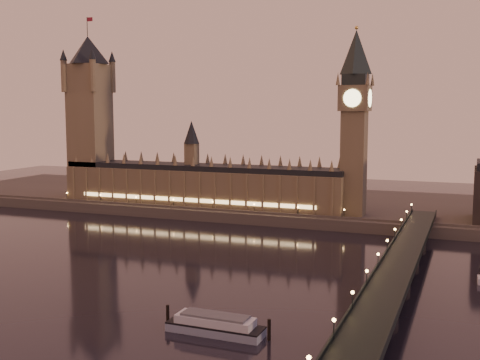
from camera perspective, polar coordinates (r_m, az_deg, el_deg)
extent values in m
plane|color=black|center=(250.95, -7.15, -8.35)|extent=(700.00, 700.00, 0.00)
cube|color=#423D35|center=(392.35, 8.36, -2.44)|extent=(560.00, 130.00, 6.00)
cube|color=brown|center=(371.55, -3.74, -0.71)|extent=(180.00, 26.00, 22.00)
cube|color=black|center=(370.13, -3.75, 1.22)|extent=(180.00, 22.00, 3.20)
cube|color=#FFCC7F|center=(360.33, -4.64, -1.92)|extent=(153.00, 0.25, 2.20)
cube|color=brown|center=(409.08, -14.01, 4.43)|extent=(22.00, 22.00, 88.00)
cone|color=black|center=(410.54, -14.23, 11.84)|extent=(31.68, 31.68, 18.00)
cylinder|color=black|center=(412.19, -14.29, 13.91)|extent=(0.44, 0.44, 12.00)
cube|color=maroon|center=(411.54, -14.05, 14.56)|extent=(4.00, 0.15, 2.50)
cube|color=brown|center=(340.77, 10.72, 1.56)|extent=(13.00, 13.00, 58.00)
cube|color=brown|center=(339.48, 10.85, 7.62)|extent=(16.00, 16.00, 14.00)
cylinder|color=#FFEAA5|center=(331.44, 10.59, 7.65)|extent=(9.60, 0.35, 9.60)
cylinder|color=#FFEAA5|center=(341.07, 9.49, 7.64)|extent=(0.35, 9.60, 9.60)
cube|color=black|center=(339.80, 10.89, 9.30)|extent=(13.00, 13.00, 6.00)
cone|color=black|center=(340.82, 10.95, 11.82)|extent=(17.68, 17.68, 24.00)
sphere|color=gold|center=(342.25, 11.00, 13.99)|extent=(2.00, 2.00, 2.00)
cube|color=black|center=(221.56, 14.48, -8.42)|extent=(13.00, 260.00, 2.00)
cube|color=black|center=(221.96, 12.86, -7.95)|extent=(0.60, 260.00, 1.00)
cube|color=black|center=(220.58, 16.13, -8.14)|extent=(0.60, 260.00, 1.00)
cube|color=gray|center=(180.76, -2.36, -13.99)|extent=(29.09, 8.61, 2.35)
cube|color=black|center=(180.26, -2.36, -13.57)|extent=(29.09, 8.61, 0.45)
cube|color=silver|center=(179.78, -2.36, -13.15)|extent=(23.65, 7.62, 2.35)
cube|color=#595B5E|center=(179.28, -2.36, -12.70)|extent=(20.01, 6.65, 0.63)
cylinder|color=black|center=(187.90, -6.87, -12.59)|extent=(1.00, 1.00, 6.15)
cylinder|color=black|center=(175.24, 2.78, -14.01)|extent=(1.00, 1.00, 6.15)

